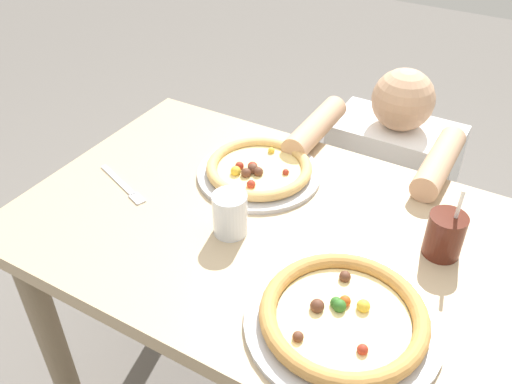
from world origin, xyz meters
name	(u,v)px	position (x,y,z in m)	size (l,w,h in m)	color
dining_table	(269,264)	(0.00, 0.00, 0.63)	(1.17, 0.77, 0.75)	tan
pizza_near	(343,317)	(0.26, -0.18, 0.77)	(0.37, 0.37, 0.04)	#B7B7BC
pizza_far	(259,170)	(-0.12, 0.16, 0.77)	(0.32, 0.32, 0.04)	#B7B7BC
drink_cup_colored	(445,235)	(0.36, 0.11, 0.80)	(0.08, 0.08, 0.18)	#4C1E14
water_cup_clear	(230,213)	(-0.07, -0.06, 0.80)	(0.08, 0.08, 0.10)	silver
fork	(124,186)	(-0.39, -0.05, 0.75)	(0.20, 0.09, 0.00)	silver
diner_seated	(383,209)	(0.10, 0.62, 0.41)	(0.42, 0.52, 0.91)	#333847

